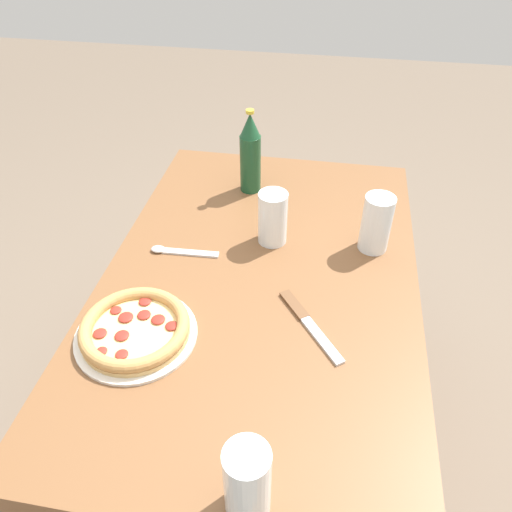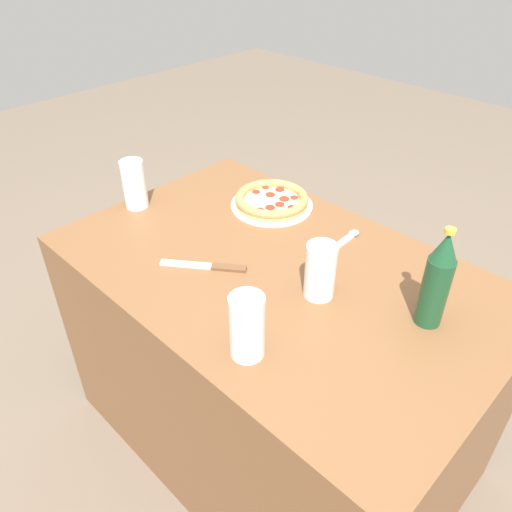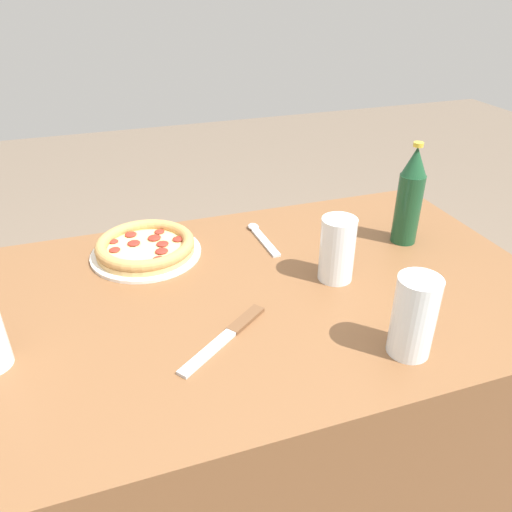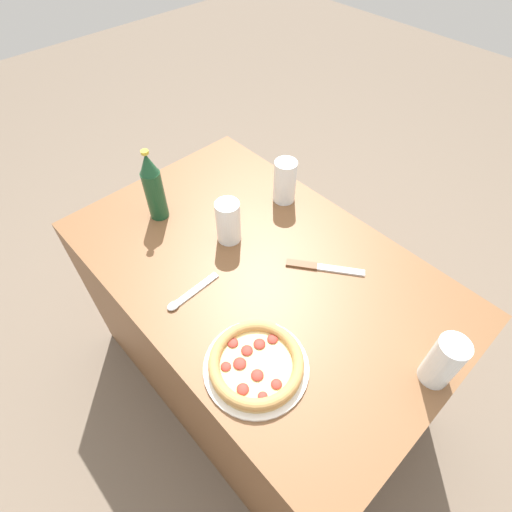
% 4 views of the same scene
% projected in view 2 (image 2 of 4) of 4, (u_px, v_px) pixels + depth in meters
% --- Properties ---
extents(ground_plane, '(8.00, 8.00, 0.00)m').
position_uv_depth(ground_plane, '(272.00, 433.00, 1.77)').
color(ground_plane, '#6B5B4C').
extents(table, '(1.21, 0.77, 0.74)m').
position_uv_depth(table, '(274.00, 362.00, 1.56)').
color(table, brown).
rests_on(table, ground_plane).
extents(pizza_margherita, '(0.26, 0.26, 0.04)m').
position_uv_depth(pizza_margherita, '(272.00, 201.00, 1.60)').
color(pizza_margherita, silver).
rests_on(pizza_margherita, table).
extents(glass_iced_tea, '(0.08, 0.08, 0.15)m').
position_uv_depth(glass_iced_tea, '(320.00, 274.00, 1.21)').
color(glass_iced_tea, white).
rests_on(glass_iced_tea, table).
extents(glass_mango_juice, '(0.07, 0.07, 0.16)m').
position_uv_depth(glass_mango_juice, '(135.00, 186.00, 1.57)').
color(glass_mango_juice, white).
rests_on(glass_mango_juice, table).
extents(glass_orange_juice, '(0.08, 0.08, 0.16)m').
position_uv_depth(glass_orange_juice, '(247.00, 328.00, 1.05)').
color(glass_orange_juice, white).
rests_on(glass_orange_juice, table).
extents(beer_bottle, '(0.06, 0.06, 0.26)m').
position_uv_depth(beer_bottle, '(437.00, 280.00, 1.10)').
color(beer_bottle, '#194728').
rests_on(beer_bottle, table).
extents(knife, '(0.20, 0.16, 0.01)m').
position_uv_depth(knife, '(207.00, 266.00, 1.34)').
color(knife, brown).
rests_on(knife, table).
extents(spoon, '(0.03, 0.18, 0.01)m').
position_uv_depth(spoon, '(344.00, 240.00, 1.44)').
color(spoon, silver).
rests_on(spoon, table).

